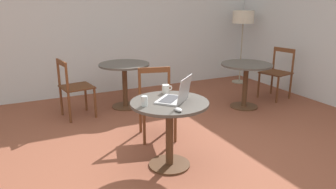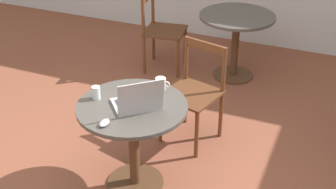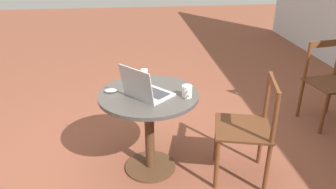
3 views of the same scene
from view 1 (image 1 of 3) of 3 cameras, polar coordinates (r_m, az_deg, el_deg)
The scene contains 13 objects.
ground_plane at distance 3.58m, azimuth 2.93°, elevation -12.64°, with size 16.00×16.00×0.00m, color brown.
wall_back at distance 6.16m, azimuth -11.81°, elevation 12.62°, with size 9.40×0.06×2.70m.
cafe_table_near at distance 3.40m, azimuth 0.27°, elevation -3.97°, with size 0.81×0.81×0.73m.
cafe_table_mid at distance 5.42m, azimuth 13.42°, elevation 3.47°, with size 0.81×0.81×0.73m.
cafe_table_far at distance 5.32m, azimuth -7.59°, elevation 3.55°, with size 0.81×0.81×0.73m.
chair_near_back at distance 4.18m, azimuth -2.02°, elevation -1.40°, with size 0.53×0.53×0.88m.
chair_mid_right at distance 6.11m, azimuth 18.47°, elevation 3.59°, with size 0.52×0.52×0.88m.
chair_far_left at distance 5.04m, azimuth -16.05°, elevation 1.13°, with size 0.50×0.50×0.88m.
floor_lamp at distance 6.94m, azimuth 12.96°, elevation 12.48°, with size 0.43×0.43×1.48m.
laptop at distance 3.33m, azimuth 1.36°, elevation -0.33°, with size 0.44×0.44×0.27m.
mouse at distance 3.06m, azimuth 1.80°, elevation -2.65°, with size 0.06×0.10×0.03m.
mug at distance 3.62m, azimuth -0.36°, elevation 0.98°, with size 0.12×0.08×0.09m.
drinking_glass at distance 3.20m, azimuth -4.12°, elevation -1.15°, with size 0.06×0.06×0.10m.
Camera 1 is at (-1.52, -2.73, 1.76)m, focal length 35.00 mm.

